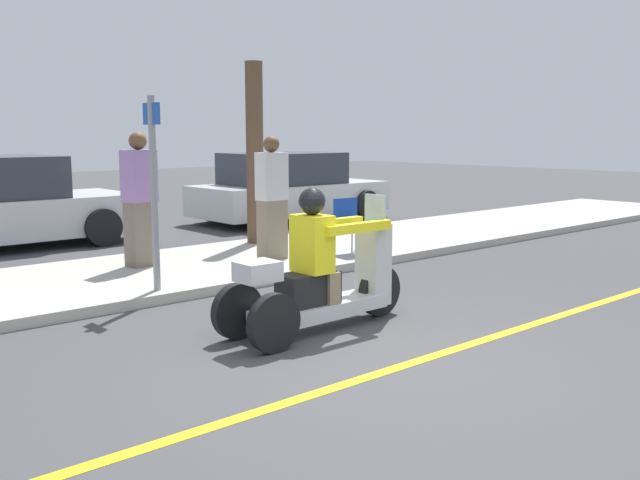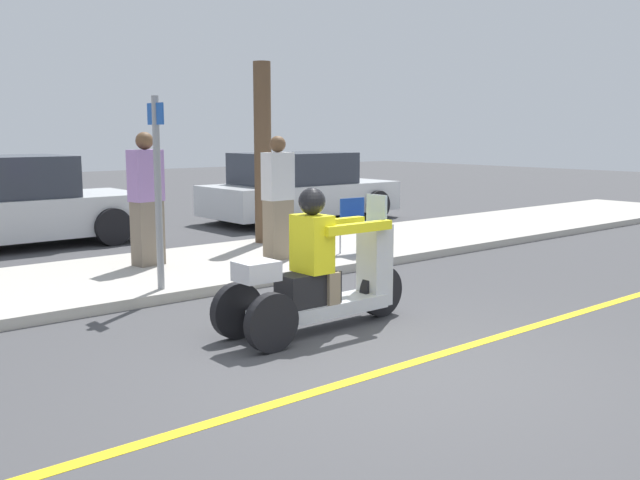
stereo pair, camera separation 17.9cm
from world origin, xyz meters
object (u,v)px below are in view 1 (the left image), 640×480
Objects in this scene: parked_car_lot_left at (288,189)px; street_sign at (154,186)px; motorcycle_trike at (320,279)px; spectator_with_child at (140,202)px; tree_trunk at (255,153)px; folding_chair_curbside at (350,220)px; spectator_far_back at (272,200)px.

street_sign reaches higher than parked_car_lot_left.
parked_car_lot_left is (5.20, 6.96, 0.19)m from motorcycle_trike.
motorcycle_trike is at bearing -74.93° from street_sign.
spectator_with_child is at bearing 68.59° from street_sign.
spectator_with_child is 0.62× the size of tree_trunk.
street_sign is at bearing -173.97° from folding_chair_curbside.
motorcycle_trike is at bearing -126.77° from parked_car_lot_left.
motorcycle_trike is at bearing -89.96° from spectator_with_child.
spectator_with_child is 3.07m from folding_chair_curbside.
spectator_far_back is at bearing 18.07° from street_sign.
folding_chair_curbside is at bearing 41.83° from motorcycle_trike.
spectator_with_child is (-0.00, 3.66, 0.48)m from motorcycle_trike.
street_sign is at bearing -140.40° from parked_car_lot_left.
spectator_far_back is 0.79× the size of street_sign.
tree_trunk is (0.74, 1.40, 0.61)m from spectator_far_back.
folding_chair_curbside is (2.83, 2.53, 0.12)m from motorcycle_trike.
spectator_far_back is at bearing -117.71° from tree_trunk.
spectator_far_back is 2.13× the size of folding_chair_curbside.
folding_chair_curbside is 0.28× the size of tree_trunk.
parked_car_lot_left is (2.37, 4.42, 0.07)m from folding_chair_curbside.
parked_car_lot_left is (3.55, 4.06, -0.26)m from spectator_far_back.
spectator_far_back is 2.37m from street_sign.
spectator_with_child is 1.03× the size of spectator_far_back.
spectator_with_child is 1.63m from street_sign.
folding_chair_curbside is at bearing -75.79° from tree_trunk.
motorcycle_trike reaches higher than folding_chair_curbside.
motorcycle_trike is 8.69m from parked_car_lot_left.
parked_car_lot_left reaches higher than folding_chair_curbside.
tree_trunk is (2.38, 4.30, 1.07)m from motorcycle_trike.
folding_chair_curbside is (1.19, -0.37, -0.34)m from spectator_far_back.
parked_car_lot_left is 7.53m from street_sign.
spectator_far_back is 1.29m from folding_chair_curbside.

